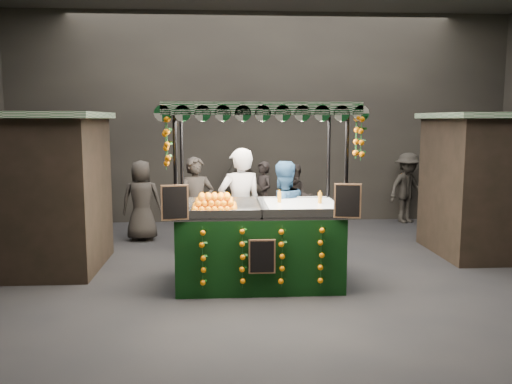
{
  "coord_description": "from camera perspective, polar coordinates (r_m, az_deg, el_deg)",
  "views": [
    {
      "loc": [
        -0.98,
        -8.05,
        2.49
      ],
      "look_at": [
        -0.43,
        0.3,
        1.35
      ],
      "focal_mm": 37.89,
      "sensor_mm": 36.0,
      "label": 1
    }
  ],
  "objects": [
    {
      "name": "shopper_6",
      "position": [
        12.19,
        0.72,
        -0.38
      ],
      "size": [
        0.59,
        0.67,
        1.54
      ],
      "rotation": [
        0.0,
        0.0,
        -1.09
      ],
      "color": "black",
      "rests_on": "ground"
    },
    {
      "name": "shopper_2",
      "position": [
        10.84,
        -1.17,
        -1.11
      ],
      "size": [
        1.04,
        0.66,
        1.65
      ],
      "rotation": [
        0.0,
        0.0,
        2.86
      ],
      "color": "black",
      "rests_on": "ground"
    },
    {
      "name": "shopper_0",
      "position": [
        9.99,
        -6.3,
        -1.47
      ],
      "size": [
        0.74,
        0.57,
        1.8
      ],
      "rotation": [
        0.0,
        0.0,
        0.23
      ],
      "color": "#282320",
      "rests_on": "ground"
    },
    {
      "name": "juice_stall",
      "position": [
        8.09,
        0.35,
        -4.0
      ],
      "size": [
        2.8,
        1.65,
        2.71
      ],
      "color": "black",
      "rests_on": "ground"
    },
    {
      "name": "shopper_3",
      "position": [
        13.49,
        15.7,
        0.43
      ],
      "size": [
        1.25,
        1.04,
        1.69
      ],
      "rotation": [
        0.0,
        0.0,
        0.45
      ],
      "color": "black",
      "rests_on": "ground"
    },
    {
      "name": "shopper_4",
      "position": [
        11.31,
        -11.97,
        -0.89
      ],
      "size": [
        0.82,
        0.54,
        1.66
      ],
      "rotation": [
        0.0,
        0.0,
        3.15
      ],
      "color": "#282320",
      "rests_on": "ground"
    },
    {
      "name": "shopper_5",
      "position": [
        12.25,
        22.84,
        -0.44
      ],
      "size": [
        1.53,
        1.51,
        1.76
      ],
      "rotation": [
        0.0,
        0.0,
        2.37
      ],
      "color": "black",
      "rests_on": "ground"
    },
    {
      "name": "vendor_grey",
      "position": [
        8.94,
        -1.69,
        -1.8
      ],
      "size": [
        0.83,
        0.64,
        2.02
      ],
      "rotation": [
        0.0,
        0.0,
        3.38
      ],
      "color": "gray",
      "rests_on": "ground"
    },
    {
      "name": "shopper_1",
      "position": [
        11.57,
        4.22,
        -0.83
      ],
      "size": [
        0.8,
        0.65,
        1.55
      ],
      "rotation": [
        0.0,
        0.0,
        -0.09
      ],
      "color": "black",
      "rests_on": "ground"
    },
    {
      "name": "vendor_blue",
      "position": [
        8.95,
        2.78,
        -2.49
      ],
      "size": [
        1.04,
        0.91,
        1.81
      ],
      "rotation": [
        0.0,
        0.0,
        3.43
      ],
      "color": "navy",
      "rests_on": "ground"
    },
    {
      "name": "neighbour_stall_left",
      "position": [
        9.75,
        -24.27,
        0.09
      ],
      "size": [
        3.0,
        2.2,
        2.6
      ],
      "color": "black",
      "rests_on": "ground"
    },
    {
      "name": "market_hall",
      "position": [
        8.16,
        3.24,
        14.0
      ],
      "size": [
        12.1,
        10.1,
        5.05
      ],
      "color": "black",
      "rests_on": "ground"
    },
    {
      "name": "shopper_7",
      "position": [
        12.52,
        -1.68,
        0.53
      ],
      "size": [
        1.11,
        1.05,
        1.85
      ],
      "rotation": [
        0.0,
        0.0,
        0.72
      ],
      "color": "#282520",
      "rests_on": "ground"
    },
    {
      "name": "ground",
      "position": [
        8.49,
        3.06,
        -9.34
      ],
      "size": [
        12.0,
        12.0,
        0.0
      ],
      "primitive_type": "plane",
      "color": "black",
      "rests_on": "ground"
    }
  ]
}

